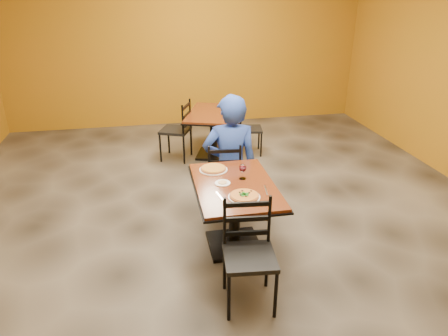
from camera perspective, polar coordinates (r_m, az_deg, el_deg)
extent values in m
cube|color=black|center=(4.92, 0.19, -7.58)|extent=(7.00, 8.00, 0.01)
cube|color=#A26312|center=(8.22, -5.37, 16.45)|extent=(7.00, 0.01, 3.00)
cube|color=#62290F|center=(4.14, 1.54, -2.49)|extent=(0.80, 1.20, 0.03)
cube|color=black|center=(4.15, 1.53, -2.80)|extent=(0.83, 1.23, 0.02)
cylinder|color=black|center=(4.31, 1.48, -6.82)|extent=(0.12, 0.12, 0.66)
cube|color=black|center=(4.50, 1.44, -10.64)|extent=(0.55, 0.55, 0.04)
cube|color=#62290F|center=(6.56, -1.53, 7.74)|extent=(1.09, 1.33, 0.03)
cube|color=black|center=(6.57, -1.53, 7.54)|extent=(1.13, 1.37, 0.02)
cylinder|color=black|center=(6.68, -1.50, 4.74)|extent=(0.11, 0.11, 0.66)
cube|color=black|center=(6.80, -1.47, 1.95)|extent=(0.67, 0.67, 0.04)
imported|color=navy|center=(5.02, 0.90, 2.36)|extent=(0.73, 0.52, 1.45)
cylinder|color=white|center=(3.88, 2.86, -4.12)|extent=(0.31, 0.31, 0.01)
cylinder|color=#7F2F09|center=(3.87, 2.86, -3.91)|extent=(0.28, 0.28, 0.02)
cylinder|color=white|center=(4.44, -1.51, -0.23)|extent=(0.31, 0.31, 0.01)
cylinder|color=gold|center=(4.44, -1.51, -0.05)|extent=(0.28, 0.28, 0.02)
cylinder|color=white|center=(4.14, -0.20, -2.14)|extent=(0.16, 0.16, 0.01)
cylinder|color=tan|center=(4.14, -0.20, -2.03)|extent=(0.09, 0.09, 0.01)
cube|color=silver|center=(3.90, -0.61, -3.98)|extent=(0.05, 0.19, 0.00)
cube|color=silver|center=(4.03, 5.95, -3.13)|extent=(0.05, 0.21, 0.00)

